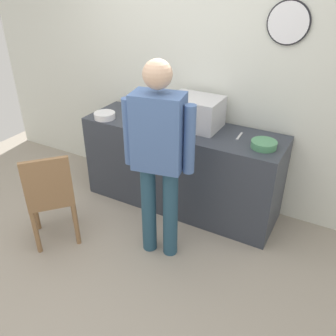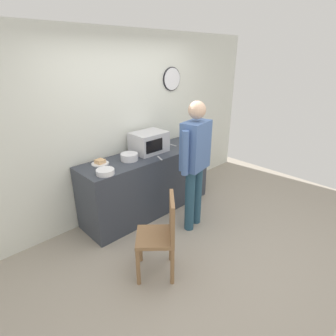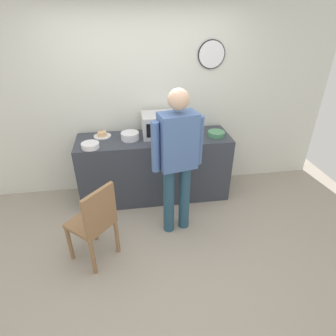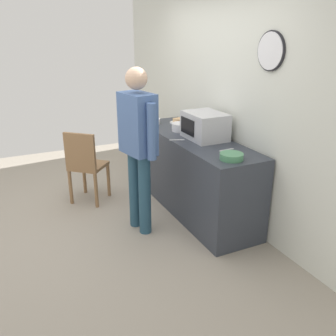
{
  "view_description": "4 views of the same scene",
  "coord_description": "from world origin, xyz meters",
  "px_view_note": "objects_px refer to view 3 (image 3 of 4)",
  "views": [
    {
      "loc": [
        1.57,
        -1.73,
        2.33
      ],
      "look_at": [
        0.13,
        0.88,
        0.63
      ],
      "focal_mm": 38.21,
      "sensor_mm": 36.0,
      "label": 1
    },
    {
      "loc": [
        -2.24,
        -1.67,
        2.27
      ],
      "look_at": [
        0.25,
        0.93,
        0.75
      ],
      "focal_mm": 28.95,
      "sensor_mm": 36.0,
      "label": 2
    },
    {
      "loc": [
        -0.23,
        -2.19,
        2.42
      ],
      "look_at": [
        0.24,
        0.91,
        0.62
      ],
      "focal_mm": 29.6,
      "sensor_mm": 36.0,
      "label": 3
    },
    {
      "loc": [
        3.69,
        -0.83,
        2.09
      ],
      "look_at": [
        0.26,
        0.8,
        0.66
      ],
      "focal_mm": 39.38,
      "sensor_mm": 36.0,
      "label": 4
    }
  ],
  "objects_px": {
    "fork_utensil": "(158,145)",
    "person_standing": "(177,155)",
    "cereal_bowl": "(90,145)",
    "mixing_bowl": "(130,136)",
    "spoon_utensil": "(195,133)",
    "wooden_chair": "(95,221)",
    "sandwich_plate": "(102,135)",
    "microwave": "(161,125)",
    "salad_bowl": "(216,134)"
  },
  "relations": [
    {
      "from": "salad_bowl",
      "to": "fork_utensil",
      "type": "height_order",
      "value": "salad_bowl"
    },
    {
      "from": "person_standing",
      "to": "cereal_bowl",
      "type": "bearing_deg",
      "value": 149.93
    },
    {
      "from": "fork_utensil",
      "to": "person_standing",
      "type": "xyz_separation_m",
      "value": [
        0.15,
        -0.52,
        0.11
      ]
    },
    {
      "from": "spoon_utensil",
      "to": "wooden_chair",
      "type": "xyz_separation_m",
      "value": [
        -1.32,
        -1.19,
        -0.4
      ]
    },
    {
      "from": "wooden_chair",
      "to": "microwave",
      "type": "bearing_deg",
      "value": 54.8
    },
    {
      "from": "microwave",
      "to": "fork_utensil",
      "type": "distance_m",
      "value": 0.36
    },
    {
      "from": "mixing_bowl",
      "to": "salad_bowl",
      "type": "bearing_deg",
      "value": -3.0
    },
    {
      "from": "spoon_utensil",
      "to": "wooden_chair",
      "type": "relative_size",
      "value": 0.18
    },
    {
      "from": "cereal_bowl",
      "to": "fork_utensil",
      "type": "height_order",
      "value": "cereal_bowl"
    },
    {
      "from": "cereal_bowl",
      "to": "person_standing",
      "type": "distance_m",
      "value": 1.15
    },
    {
      "from": "salad_bowl",
      "to": "person_standing",
      "type": "xyz_separation_m",
      "value": [
        -0.66,
        -0.7,
        0.08
      ]
    },
    {
      "from": "microwave",
      "to": "wooden_chair",
      "type": "xyz_separation_m",
      "value": [
        -0.85,
        -1.2,
        -0.55
      ]
    },
    {
      "from": "fork_utensil",
      "to": "person_standing",
      "type": "relative_size",
      "value": 0.1
    },
    {
      "from": "spoon_utensil",
      "to": "person_standing",
      "type": "bearing_deg",
      "value": -115.89
    },
    {
      "from": "cereal_bowl",
      "to": "wooden_chair",
      "type": "height_order",
      "value": "cereal_bowl"
    },
    {
      "from": "cereal_bowl",
      "to": "person_standing",
      "type": "bearing_deg",
      "value": -30.07
    },
    {
      "from": "sandwich_plate",
      "to": "fork_utensil",
      "type": "xyz_separation_m",
      "value": [
        0.72,
        -0.38,
        -0.02
      ]
    },
    {
      "from": "microwave",
      "to": "spoon_utensil",
      "type": "relative_size",
      "value": 2.94
    },
    {
      "from": "mixing_bowl",
      "to": "microwave",
      "type": "bearing_deg",
      "value": 10.49
    },
    {
      "from": "sandwich_plate",
      "to": "wooden_chair",
      "type": "distance_m",
      "value": 1.34
    },
    {
      "from": "cereal_bowl",
      "to": "wooden_chair",
      "type": "bearing_deg",
      "value": -85.74
    },
    {
      "from": "microwave",
      "to": "wooden_chair",
      "type": "bearing_deg",
      "value": -125.2
    },
    {
      "from": "cereal_bowl",
      "to": "fork_utensil",
      "type": "distance_m",
      "value": 0.85
    },
    {
      "from": "microwave",
      "to": "salad_bowl",
      "type": "xyz_separation_m",
      "value": [
        0.74,
        -0.14,
        -0.12
      ]
    },
    {
      "from": "mixing_bowl",
      "to": "spoon_utensil",
      "type": "bearing_deg",
      "value": 4.02
    },
    {
      "from": "sandwich_plate",
      "to": "salad_bowl",
      "type": "height_order",
      "value": "sandwich_plate"
    },
    {
      "from": "sandwich_plate",
      "to": "cereal_bowl",
      "type": "relative_size",
      "value": 1.04
    },
    {
      "from": "fork_utensil",
      "to": "wooden_chair",
      "type": "xyz_separation_m",
      "value": [
        -0.77,
        -0.89,
        -0.4
      ]
    },
    {
      "from": "mixing_bowl",
      "to": "spoon_utensil",
      "type": "xyz_separation_m",
      "value": [
        0.89,
        0.06,
        -0.04
      ]
    },
    {
      "from": "microwave",
      "to": "mixing_bowl",
      "type": "xyz_separation_m",
      "value": [
        -0.42,
        -0.08,
        -0.1
      ]
    },
    {
      "from": "fork_utensil",
      "to": "person_standing",
      "type": "distance_m",
      "value": 0.55
    },
    {
      "from": "microwave",
      "to": "sandwich_plate",
      "type": "xyz_separation_m",
      "value": [
        -0.79,
        0.07,
        -0.13
      ]
    },
    {
      "from": "person_standing",
      "to": "sandwich_plate",
      "type": "bearing_deg",
      "value": 133.66
    },
    {
      "from": "sandwich_plate",
      "to": "salad_bowl",
      "type": "bearing_deg",
      "value": -7.72
    },
    {
      "from": "fork_utensil",
      "to": "wooden_chair",
      "type": "distance_m",
      "value": 1.24
    },
    {
      "from": "microwave",
      "to": "sandwich_plate",
      "type": "bearing_deg",
      "value": 175.05
    },
    {
      "from": "sandwich_plate",
      "to": "person_standing",
      "type": "distance_m",
      "value": 1.26
    },
    {
      "from": "microwave",
      "to": "person_standing",
      "type": "height_order",
      "value": "person_standing"
    },
    {
      "from": "spoon_utensil",
      "to": "sandwich_plate",
      "type": "bearing_deg",
      "value": 176.21
    },
    {
      "from": "cereal_bowl",
      "to": "fork_utensil",
      "type": "xyz_separation_m",
      "value": [
        0.84,
        -0.05,
        -0.03
      ]
    },
    {
      "from": "fork_utensil",
      "to": "wooden_chair",
      "type": "relative_size",
      "value": 0.18
    },
    {
      "from": "cereal_bowl",
      "to": "fork_utensil",
      "type": "bearing_deg",
      "value": -3.55
    },
    {
      "from": "spoon_utensil",
      "to": "fork_utensil",
      "type": "bearing_deg",
      "value": -151.15
    },
    {
      "from": "fork_utensil",
      "to": "salad_bowl",
      "type": "bearing_deg",
      "value": 12.36
    },
    {
      "from": "sandwich_plate",
      "to": "wooden_chair",
      "type": "height_order",
      "value": "sandwich_plate"
    },
    {
      "from": "mixing_bowl",
      "to": "spoon_utensil",
      "type": "distance_m",
      "value": 0.9
    },
    {
      "from": "sandwich_plate",
      "to": "salad_bowl",
      "type": "xyz_separation_m",
      "value": [
        1.53,
        -0.21,
        0.01
      ]
    },
    {
      "from": "fork_utensil",
      "to": "spoon_utensil",
      "type": "height_order",
      "value": "same"
    },
    {
      "from": "microwave",
      "to": "salad_bowl",
      "type": "bearing_deg",
      "value": -10.65
    },
    {
      "from": "cereal_bowl",
      "to": "fork_utensil",
      "type": "relative_size",
      "value": 1.3
    }
  ]
}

